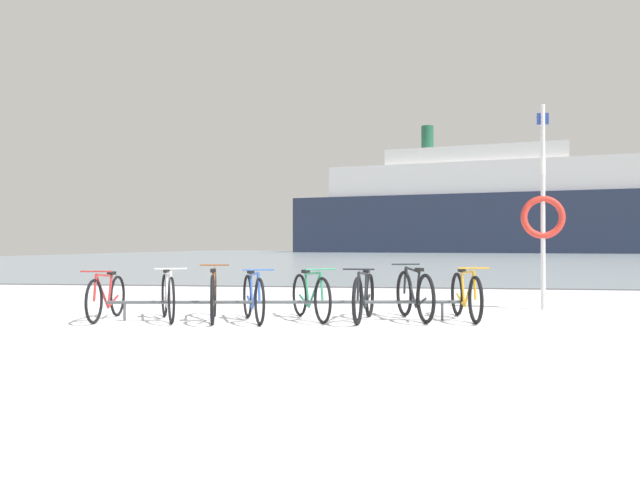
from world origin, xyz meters
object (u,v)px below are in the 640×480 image
at_px(bicycle_4, 311,296).
at_px(rescue_post, 543,212).
at_px(ferry_ship, 483,209).
at_px(bicycle_0, 106,297).
at_px(bicycle_2, 214,296).
at_px(bicycle_1, 168,296).
at_px(bicycle_3, 253,297).
at_px(bicycle_7, 466,296).
at_px(bicycle_5, 364,297).
at_px(bicycle_6, 414,295).

bearing_deg(bicycle_4, rescue_post, 28.67).
distance_m(rescue_post, ferry_ship, 85.45).
height_order(bicycle_0, bicycle_2, bicycle_2).
relative_size(bicycle_2, bicycle_4, 1.13).
height_order(bicycle_0, rescue_post, rescue_post).
relative_size(bicycle_1, ferry_ship, 0.03).
xyz_separation_m(bicycle_2, ferry_ship, (13.39, 87.33, 6.05)).
distance_m(bicycle_2, ferry_ship, 88.56).
height_order(bicycle_0, bicycle_4, bicycle_4).
bearing_deg(bicycle_3, rescue_post, 27.77).
bearing_deg(rescue_post, bicycle_7, -130.37).
distance_m(bicycle_3, bicycle_4, 0.88).
xyz_separation_m(bicycle_5, bicycle_6, (0.75, 0.25, 0.02)).
bearing_deg(bicycle_6, rescue_post, 39.47).
bearing_deg(bicycle_4, bicycle_7, 8.53).
relative_size(bicycle_0, bicycle_4, 1.07).
distance_m(bicycle_5, rescue_post, 3.91).
relative_size(bicycle_3, ferry_ship, 0.03).
distance_m(bicycle_7, ferry_ship, 87.41).
relative_size(bicycle_0, bicycle_6, 1.01).
bearing_deg(ferry_ship, rescue_post, -95.48).
bearing_deg(bicycle_2, bicycle_0, -175.31).
height_order(bicycle_1, bicycle_7, bicycle_7).
height_order(bicycle_4, bicycle_5, bicycle_5).
bearing_deg(bicycle_0, bicycle_3, 2.59).
distance_m(bicycle_6, bicycle_7, 0.79).
height_order(bicycle_1, bicycle_3, bicycle_1).
bearing_deg(bicycle_3, ferry_ship, 81.69).
bearing_deg(rescue_post, bicycle_5, -145.02).
xyz_separation_m(bicycle_4, bicycle_6, (1.56, 0.23, 0.02)).
relative_size(bicycle_1, bicycle_7, 0.85).
bearing_deg(bicycle_7, bicycle_1, -170.85).
height_order(bicycle_5, bicycle_7, bicycle_7).
height_order(bicycle_1, bicycle_5, bicycle_1).
relative_size(bicycle_3, bicycle_7, 0.87).
xyz_separation_m(bicycle_1, bicycle_7, (4.47, 0.72, 0.00)).
bearing_deg(bicycle_1, bicycle_4, 9.84).
bearing_deg(bicycle_2, bicycle_7, 10.03).
bearing_deg(bicycle_3, bicycle_6, 13.73).
bearing_deg(bicycle_3, bicycle_7, 12.53).
xyz_separation_m(rescue_post, ferry_ship, (8.14, 84.93, 4.72)).
bearing_deg(ferry_ship, bicycle_6, -96.83).
bearing_deg(bicycle_1, bicycle_2, 4.34).
relative_size(bicycle_1, bicycle_5, 0.85).
bearing_deg(bicycle_7, ferry_ship, 83.67).
xyz_separation_m(bicycle_0, ferry_ship, (15.03, 87.47, 6.08)).
distance_m(bicycle_2, bicycle_3, 0.62).
relative_size(bicycle_0, bicycle_7, 0.94).
distance_m(bicycle_0, rescue_post, 7.47).
height_order(bicycle_0, ferry_ship, ferry_ship).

